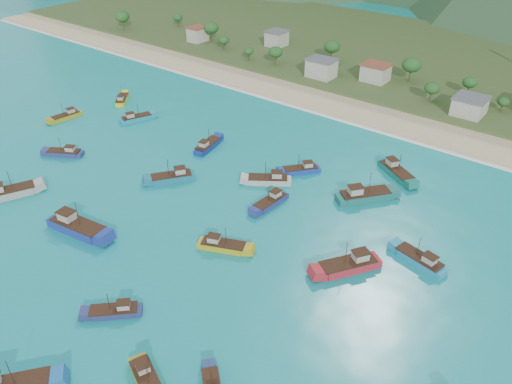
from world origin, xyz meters
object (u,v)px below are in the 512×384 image
Objects in this scene: boat_11 at (396,172)px; boat_19 at (77,227)px; boat_5 at (420,261)px; boat_14 at (223,246)px; boat_15 at (364,196)px; boat_2 at (271,202)px; boat_12 at (349,266)px; boat_24 at (66,117)px; boat_1 at (301,170)px; boat_26 at (136,119)px; boat_23 at (148,381)px; boat_21 at (65,153)px; boat_22 at (115,312)px; boat_3 at (172,178)px; boat_0 at (122,100)px; boat_8 at (269,180)px; boat_7 at (9,193)px; boat_18 at (208,146)px.

boat_19 is at bearing -2.45° from boat_11.
boat_14 is at bearing 134.10° from boat_5.
boat_2 is at bearing -98.12° from boat_15.
boat_12 is 102.24m from boat_24.
boat_26 is at bearing 44.63° from boat_1.
boat_23 is 94.72m from boat_26.
boat_11 reaches higher than boat_23.
boat_21 is 1.17× the size of boat_22.
boat_14 is 0.71× the size of boat_19.
boat_15 is 94.24m from boat_24.
boat_14 is at bearing -168.96° from boat_3.
boat_2 is 41.96m from boat_19.
boat_0 is 0.93× the size of boat_24.
boat_11 reaches higher than boat_5.
boat_2 is at bearing 2.44° from boat_11.
boat_12 reaches higher than boat_21.
boat_8 reaches higher than boat_24.
boat_12 reaches higher than boat_7.
boat_1 is at bearing 81.06° from boat_5.
boat_5 is at bearing -179.97° from boat_23.
boat_19 reaches higher than boat_18.
boat_7 is (-47.47, -50.89, 0.29)m from boat_1.
boat_8 is 22.98m from boat_15.
boat_18 is 61.64m from boat_22.
boat_19 is at bearing -89.55° from boat_23.
boat_2 is 0.80× the size of boat_15.
boat_5 reaches higher than boat_24.
boat_2 reaches higher than boat_21.
boat_1 is 0.90× the size of boat_26.
boat_22 is (-35.87, -44.55, -0.15)m from boat_5.
boat_1 is at bearing 27.33° from boat_26.
boat_8 reaches higher than boat_5.
boat_14 is (4.30, -34.86, 0.04)m from boat_1.
boat_14 is 32.79m from boat_23.
boat_11 is at bearing -90.28° from boat_21.
boat_3 is 1.29× the size of boat_22.
boat_7 is (24.17, -52.96, 0.30)m from boat_0.
boat_1 is 59.46m from boat_22.
boat_14 is (-15.04, -48.25, -0.19)m from boat_11.
boat_7 reaches higher than boat_26.
boat_5 is 69.74m from boat_19.
boat_23 is (-3.07, -78.78, -0.21)m from boat_11.
boat_23 is at bearing -2.09° from boat_14.
boat_3 is 0.86× the size of boat_15.
boat_19 is (-23.46, -49.25, 0.47)m from boat_1.
boat_12 is at bearing -55.44° from boat_0.
boat_7 is at bearing 35.55° from boat_22.
boat_8 is (19.31, 13.51, -0.02)m from boat_3.
boat_2 is 0.85× the size of boat_11.
boat_15 is 1.18× the size of boat_18.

